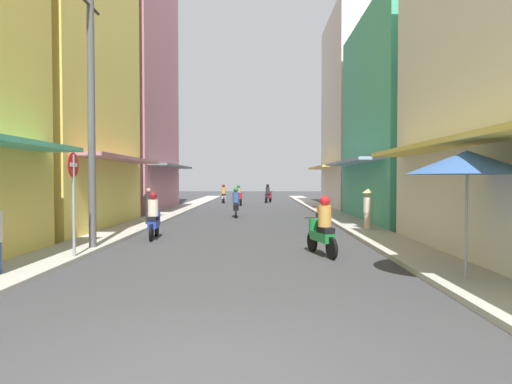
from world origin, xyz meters
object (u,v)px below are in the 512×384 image
(motorbike_orange, at_px, (320,220))
(street_sign_no_entry, at_px, (73,191))
(motorbike_black, at_px, (236,204))
(motorbike_red, at_px, (239,196))
(pedestrian_foreground, at_px, (368,208))
(utility_pole, at_px, (91,116))
(motorbike_silver, at_px, (223,195))
(motorbike_maroon, at_px, (268,194))
(motorbike_green, at_px, (322,229))
(vendor_umbrella, at_px, (467,162))
(motorbike_blue, at_px, (154,218))
(pedestrian_midway, at_px, (149,207))

(motorbike_orange, xyz_separation_m, street_sign_no_entry, (-6.76, -5.50, 1.21))
(motorbike_black, xyz_separation_m, motorbike_red, (-0.34, 10.19, 0.00))
(pedestrian_foreground, relative_size, utility_pole, 0.22)
(motorbike_silver, relative_size, pedestrian_foreground, 1.10)
(motorbike_silver, relative_size, motorbike_maroon, 1.03)
(motorbike_green, xyz_separation_m, utility_pole, (-6.26, 0.60, 3.04))
(vendor_umbrella, distance_m, utility_pole, 9.42)
(motorbike_silver, distance_m, vendor_umbrella, 28.82)
(motorbike_black, bearing_deg, motorbike_maroon, 82.06)
(motorbike_green, bearing_deg, motorbike_black, 104.30)
(motorbike_green, distance_m, utility_pole, 6.99)
(motorbike_blue, xyz_separation_m, street_sign_no_entry, (-0.98, -3.95, 1.01))
(motorbike_red, xyz_separation_m, pedestrian_foreground, (5.68, -16.49, 0.22))
(motorbike_blue, height_order, motorbike_green, same)
(motorbike_silver, relative_size, motorbike_blue, 1.00)
(motorbike_orange, bearing_deg, motorbike_red, 102.79)
(street_sign_no_entry, bearing_deg, motorbike_red, 82.53)
(motorbike_maroon, distance_m, pedestrian_midway, 19.36)
(motorbike_red, height_order, motorbike_green, same)
(pedestrian_foreground, bearing_deg, motorbike_red, 109.01)
(vendor_umbrella, relative_size, street_sign_no_entry, 0.96)
(pedestrian_foreground, bearing_deg, motorbike_orange, -169.04)
(motorbike_red, xyz_separation_m, vendor_umbrella, (5.53, -24.59, 1.61))
(motorbike_orange, distance_m, motorbike_maroon, 20.82)
(motorbike_black, relative_size, pedestrian_midway, 1.11)
(motorbike_red, distance_m, motorbike_silver, 3.64)
(motorbike_black, height_order, motorbike_silver, same)
(motorbike_maroon, height_order, utility_pole, utility_pole)
(motorbike_blue, height_order, pedestrian_midway, pedestrian_midway)
(motorbike_blue, bearing_deg, pedestrian_midway, 106.95)
(motorbike_silver, relative_size, utility_pole, 0.25)
(motorbike_black, height_order, motorbike_red, same)
(motorbike_green, bearing_deg, motorbike_red, 98.53)
(motorbike_orange, relative_size, motorbike_blue, 0.99)
(motorbike_green, xyz_separation_m, street_sign_no_entry, (-6.16, -0.83, 1.01))
(pedestrian_midway, xyz_separation_m, vendor_umbrella, (8.61, -9.91, 1.50))
(vendor_umbrella, bearing_deg, motorbike_blue, 140.42)
(motorbike_red, distance_m, pedestrian_midway, 15.00)
(pedestrian_midway, bearing_deg, vendor_umbrella, -49.00)
(motorbike_orange, bearing_deg, motorbike_black, 117.63)
(motorbike_black, bearing_deg, motorbike_red, 91.90)
(motorbike_black, bearing_deg, street_sign_no_entry, -105.05)
(motorbike_silver, distance_m, pedestrian_foreground, 21.07)
(motorbike_black, height_order, motorbike_maroon, same)
(motorbike_silver, height_order, motorbike_green, same)
(motorbike_red, xyz_separation_m, motorbike_green, (3.23, -21.52, 0.00))
(motorbike_red, distance_m, pedestrian_foreground, 17.44)
(motorbike_red, relative_size, motorbike_green, 1.01)
(utility_pole, bearing_deg, motorbike_silver, 86.30)
(motorbike_red, bearing_deg, motorbike_green, -81.47)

